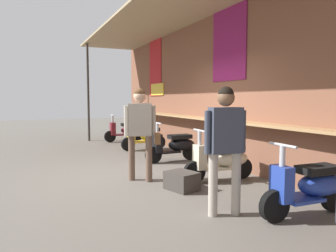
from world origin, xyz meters
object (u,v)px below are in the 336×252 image
(scooter_blue, at_px, (311,186))
(merchandise_crate, at_px, (182,181))
(scooter_cream, at_px, (223,160))
(scooter_black, at_px, (175,145))
(scooter_maroon, at_px, (126,131))
(shopper_browsing, at_px, (225,137))
(scooter_yellow, at_px, (146,137))
(shopper_with_handbag, at_px, (141,125))

(scooter_blue, relative_size, merchandise_crate, 2.79)
(scooter_cream, relative_size, merchandise_crate, 2.79)
(scooter_black, bearing_deg, scooter_maroon, -91.10)
(scooter_cream, bearing_deg, merchandise_crate, 17.70)
(scooter_cream, relative_size, shopper_browsing, 0.84)
(scooter_blue, bearing_deg, scooter_black, -87.17)
(scooter_yellow, height_order, merchandise_crate, scooter_yellow)
(merchandise_crate, bearing_deg, scooter_yellow, 167.11)
(scooter_yellow, bearing_deg, shopper_with_handbag, 65.40)
(scooter_maroon, xyz_separation_m, shopper_with_handbag, (5.47, -1.39, 0.65))
(scooter_black, height_order, shopper_with_handbag, shopper_with_handbag)
(scooter_maroon, relative_size, merchandise_crate, 2.79)
(scooter_cream, xyz_separation_m, merchandise_crate, (0.24, -0.97, -0.24))
(shopper_with_handbag, relative_size, shopper_browsing, 1.02)
(shopper_with_handbag, bearing_deg, shopper_browsing, -151.06)
(scooter_yellow, bearing_deg, shopper_browsing, 77.29)
(scooter_cream, distance_m, shopper_browsing, 1.93)
(scooter_blue, distance_m, shopper_browsing, 1.29)
(scooter_cream, height_order, shopper_browsing, shopper_browsing)
(shopper_with_handbag, bearing_deg, scooter_cream, -94.91)
(shopper_with_handbag, height_order, merchandise_crate, shopper_with_handbag)
(scooter_blue, distance_m, merchandise_crate, 2.02)
(shopper_with_handbag, bearing_deg, merchandise_crate, -134.96)
(scooter_yellow, distance_m, scooter_blue, 6.00)
(scooter_cream, height_order, merchandise_crate, scooter_cream)
(scooter_yellow, relative_size, scooter_blue, 1.00)
(scooter_maroon, distance_m, merchandise_crate, 6.39)
(scooter_cream, bearing_deg, shopper_with_handbag, -19.43)
(shopper_browsing, bearing_deg, scooter_maroon, -178.55)
(scooter_blue, xyz_separation_m, shopper_browsing, (-0.48, -1.00, 0.64))
(scooter_maroon, xyz_separation_m, scooter_cream, (6.08, -0.00, 0.00))
(scooter_blue, height_order, shopper_browsing, shopper_browsing)
(scooter_blue, relative_size, shopper_with_handbag, 0.82)
(scooter_black, height_order, scooter_cream, same)
(scooter_black, xyz_separation_m, merchandise_crate, (2.25, -0.97, -0.24))
(merchandise_crate, bearing_deg, scooter_maroon, 171.24)
(scooter_blue, bearing_deg, shopper_with_handbag, -58.99)
(shopper_with_handbag, distance_m, merchandise_crate, 1.30)
(scooter_maroon, distance_m, scooter_black, 4.06)
(scooter_yellow, bearing_deg, scooter_blue, 87.60)
(scooter_blue, bearing_deg, shopper_browsing, -22.69)
(scooter_yellow, relative_size, shopper_browsing, 0.84)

